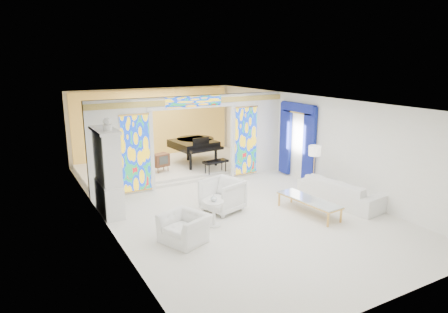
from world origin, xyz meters
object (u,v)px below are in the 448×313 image
armchair_left (184,228)px  tv_console (161,160)px  sofa (341,191)px  coffee_table (309,200)px  china_cabinet (108,173)px  grand_piano (195,144)px  armchair_right (222,195)px

armchair_left → tv_console: 5.52m
sofa → coffee_table: size_ratio=1.27×
china_cabinet → grand_piano: 5.27m
china_cabinet → tv_console: size_ratio=4.12×
coffee_table → armchair_left: bearing=178.5°
armchair_right → grand_piano: (1.34, 4.62, 0.48)m
sofa → coffee_table: bearing=89.5°
armchair_left → sofa: bearing=68.4°
grand_piano → sofa: bearing=-76.8°
armchair_right → armchair_left: bearing=-70.5°
sofa → tv_console: 6.41m
coffee_table → tv_console: tv_console is taller
armchair_left → grand_piano: bearing=130.1°
armchair_right → tv_console: armchair_right is taller
armchair_right → coffee_table: armchair_right is taller
grand_piano → tv_console: size_ratio=4.47×
china_cabinet → armchair_right: size_ratio=2.69×
sofa → coffee_table: (-1.39, -0.18, 0.03)m
armchair_left → china_cabinet: bearing=-179.9°
armchair_left → grand_piano: grand_piano is taller
armchair_right → grand_piano: bearing=147.0°
tv_console → sofa: bearing=-69.6°
tv_console → coffee_table: bearing=-81.8°
china_cabinet → coffee_table: bearing=-29.7°
armchair_left → armchair_right: (1.70, 1.25, 0.13)m
coffee_table → grand_piano: 6.03m
coffee_table → grand_piano: grand_piano is taller
armchair_left → coffee_table: armchair_left is taller
tv_console → china_cabinet: bearing=-147.3°
grand_piano → armchair_left: bearing=-123.5°
armchair_left → tv_console: tv_console is taller
coffee_table → armchair_right: bearing=145.7°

